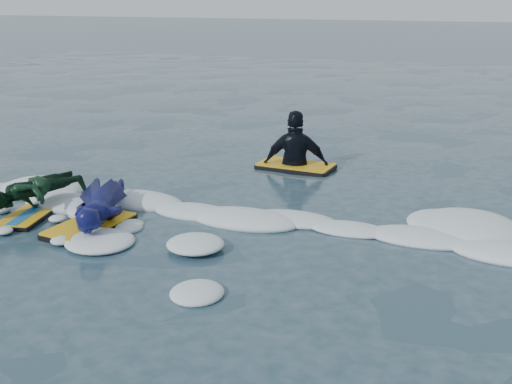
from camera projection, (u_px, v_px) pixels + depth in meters
The scene contains 5 objects.
ground at pixel (119, 262), 6.68m from camera, with size 120.00×120.00×0.00m, color #1C2C43.
foam_band at pixel (164, 229), 7.61m from camera, with size 12.00×3.10×0.30m, color white, non-canonical shape.
prone_woman_unit at pixel (99, 206), 7.72m from camera, with size 1.21×1.77×0.43m.
prone_child_unit at pixel (35, 196), 8.01m from camera, with size 1.11×1.38×0.49m.
waiting_rider_unit at pixel (296, 167), 10.15m from camera, with size 1.25×0.77×1.78m.
Camera 1 is at (3.37, -5.35, 2.69)m, focal length 45.00 mm.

